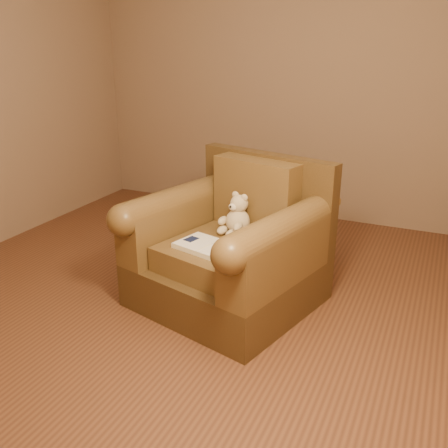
% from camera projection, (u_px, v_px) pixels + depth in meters
% --- Properties ---
extents(floor, '(4.00, 4.00, 0.00)m').
position_uv_depth(floor, '(186.00, 286.00, 3.82)').
color(floor, brown).
rests_on(floor, ground).
extents(room, '(4.02, 4.02, 2.71)m').
position_uv_depth(room, '(179.00, 50.00, 3.22)').
color(room, '#8B6E55').
rests_on(room, ground).
extents(armchair, '(1.35, 1.31, 1.00)m').
position_uv_depth(armchair, '(232.00, 250.00, 3.51)').
color(armchair, '#463117').
rests_on(armchair, floor).
extents(teddy_bear, '(0.22, 0.25, 0.30)m').
position_uv_depth(teddy_bear, '(236.00, 218.00, 3.53)').
color(teddy_bear, '#CEB790').
rests_on(teddy_bear, armchair).
extents(guidebook, '(0.49, 0.37, 0.04)m').
position_uv_depth(guidebook, '(209.00, 247.00, 3.27)').
color(guidebook, beige).
rests_on(guidebook, armchair).
extents(side_table, '(0.45, 0.45, 0.64)m').
position_uv_depth(side_table, '(308.00, 234.00, 3.91)').
color(side_table, gold).
rests_on(side_table, floor).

